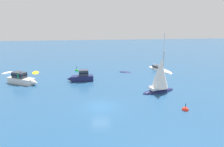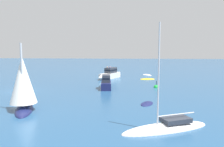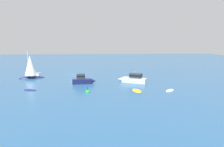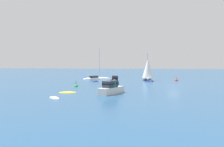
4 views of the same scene
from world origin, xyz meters
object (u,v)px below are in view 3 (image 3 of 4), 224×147
Objects in this scene: rib at (137,91)px; mooring_buoy at (35,74)px; powerboat at (83,80)px; channel_buoy at (88,92)px; sailboat at (31,68)px; skiff at (170,91)px; cabin_cruiser at (133,79)px; dinghy at (30,90)px.

mooring_buoy is (21.33, 24.38, 0.00)m from rib.
rib is 2.19× the size of mooring_buoy.
rib is at bearing -131.18° from mooring_buoy.
powerboat is 3.47× the size of channel_buoy.
sailboat reaches higher than mooring_buoy.
skiff reaches higher than rib.
rib is at bearing -85.75° from channel_buoy.
skiff is 0.33× the size of sailboat.
skiff is 1.66× the size of channel_buoy.
mooring_buoy is at bearing -0.49° from cabin_cruiser.
sailboat reaches higher than cabin_cruiser.
channel_buoy reaches higher than skiff.
mooring_buoy is (19.73, 4.78, 0.00)m from dinghy.
powerboat is 10.85m from dinghy.
cabin_cruiser is 24.74m from sailboat.
sailboat is at bearing -131.48° from rib.
dinghy is at bearing -48.67° from skiff.
sailboat is at bearing -70.81° from skiff.
powerboat is at bearing 9.82° from channel_buoy.
skiff is 0.85× the size of dinghy.
channel_buoy is at bearing 115.97° from sailboat.
channel_buoy is at bearing -84.48° from powerboat.
skiff is 14.98m from channel_buoy.
dinghy reaches higher than rib.
dinghy is 20.30m from mooring_buoy.
cabin_cruiser reaches higher than mooring_buoy.
cabin_cruiser reaches higher than skiff.
powerboat is at bearing -130.17° from dinghy.
skiff is 32.74m from sailboat.
powerboat is 2.10× the size of skiff.
powerboat is 10.83m from cabin_cruiser.
rib is 1.28× the size of skiff.
sailboat is 20.73m from channel_buoy.
mooring_buoy is (14.30, 14.13, -0.81)m from powerboat.
skiff is 1.71× the size of mooring_buoy.
mooring_buoy reaches higher than dinghy.
skiff is at bearing -28.68° from powerboat.
skiff is 37.38m from mooring_buoy.
skiff is 0.37× the size of cabin_cruiser.
channel_buoy is at bearing 69.01° from cabin_cruiser.
skiff is at bearing -164.67° from dinghy.
mooring_buoy is (21.69, 30.44, 0.00)m from skiff.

